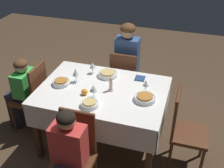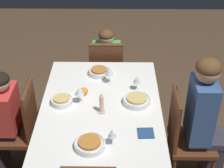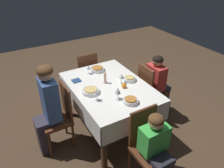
% 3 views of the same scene
% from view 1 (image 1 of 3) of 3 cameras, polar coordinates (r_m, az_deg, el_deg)
% --- Properties ---
extents(ground_plane, '(8.00, 8.00, 0.00)m').
position_cam_1_polar(ground_plane, '(3.51, -1.73, -11.79)').
color(ground_plane, '#4C3826').
extents(dining_table, '(1.38, 0.98, 0.78)m').
position_cam_1_polar(dining_table, '(3.08, -1.93, -2.66)').
color(dining_table, white).
rests_on(dining_table, ground_plane).
extents(chair_north, '(0.37, 0.38, 0.92)m').
position_cam_1_polar(chair_north, '(3.72, 2.59, 0.90)').
color(chair_north, '#562D19').
rests_on(chair_north, ground_plane).
extents(chair_south, '(0.37, 0.38, 0.92)m').
position_cam_1_polar(chair_south, '(2.71, -7.54, -13.67)').
color(chair_south, '#562D19').
rests_on(chair_south, ground_plane).
extents(chair_west, '(0.38, 0.37, 0.92)m').
position_cam_1_polar(chair_west, '(3.55, -15.71, -2.18)').
color(chair_west, '#562D19').
rests_on(chair_west, ground_plane).
extents(chair_east, '(0.38, 0.37, 0.92)m').
position_cam_1_polar(chair_east, '(3.03, 14.41, -8.57)').
color(chair_east, '#562D19').
rests_on(chair_east, ground_plane).
extents(person_adult_denim, '(0.30, 0.34, 1.25)m').
position_cam_1_polar(person_adult_denim, '(3.75, 3.23, 4.57)').
color(person_adult_denim, '#383342').
rests_on(person_adult_denim, ground_plane).
extents(person_child_red, '(0.30, 0.33, 1.05)m').
position_cam_1_polar(person_child_red, '(2.56, -9.11, -14.93)').
color(person_child_red, '#383342').
rests_on(person_child_red, ground_plane).
extents(person_child_green, '(0.33, 0.30, 0.97)m').
position_cam_1_polar(person_child_green, '(3.61, -17.98, -1.33)').
color(person_child_green, '#282833').
rests_on(person_child_green, ground_plane).
extents(bowl_north, '(0.23, 0.23, 0.06)m').
position_cam_1_polar(bowl_north, '(3.26, -0.91, 2.07)').
color(bowl_north, silver).
rests_on(bowl_north, dining_table).
extents(wine_glass_north, '(0.07, 0.07, 0.14)m').
position_cam_1_polar(wine_glass_north, '(3.28, -4.00, 3.74)').
color(wine_glass_north, white).
rests_on(wine_glass_north, dining_table).
extents(bowl_south, '(0.18, 0.18, 0.06)m').
position_cam_1_polar(bowl_south, '(2.77, -4.61, -4.05)').
color(bowl_south, silver).
rests_on(bowl_south, dining_table).
extents(wine_glass_south, '(0.08, 0.08, 0.15)m').
position_cam_1_polar(wine_glass_south, '(2.84, -3.78, -0.94)').
color(wine_glass_south, white).
rests_on(wine_glass_south, dining_table).
extents(bowl_west, '(0.20, 0.20, 0.06)m').
position_cam_1_polar(bowl_west, '(3.15, -10.32, 0.37)').
color(bowl_west, silver).
rests_on(bowl_west, dining_table).
extents(wine_glass_west, '(0.07, 0.07, 0.17)m').
position_cam_1_polar(wine_glass_west, '(3.12, -7.38, 2.32)').
color(wine_glass_west, white).
rests_on(wine_glass_west, dining_table).
extents(bowl_east, '(0.22, 0.22, 0.06)m').
position_cam_1_polar(bowl_east, '(2.86, 6.66, -2.83)').
color(bowl_east, silver).
rests_on(bowl_east, dining_table).
extents(wine_glass_east, '(0.07, 0.07, 0.14)m').
position_cam_1_polar(wine_glass_east, '(2.96, 6.89, 0.09)').
color(wine_glass_east, white).
rests_on(wine_glass_east, dining_table).
extents(candle_centerpiece, '(0.06, 0.06, 0.18)m').
position_cam_1_polar(candle_centerpiece, '(2.97, -0.24, -0.17)').
color(candle_centerpiece, beige).
rests_on(candle_centerpiece, dining_table).
extents(orange_fruit, '(0.07, 0.07, 0.07)m').
position_cam_1_polar(orange_fruit, '(2.94, -5.62, -1.60)').
color(orange_fruit, orange).
rests_on(orange_fruit, dining_table).
extents(napkin_red_folded, '(0.11, 0.12, 0.01)m').
position_cam_1_polar(napkin_red_folded, '(3.23, 5.71, 1.17)').
color(napkin_red_folded, navy).
rests_on(napkin_red_folded, dining_table).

